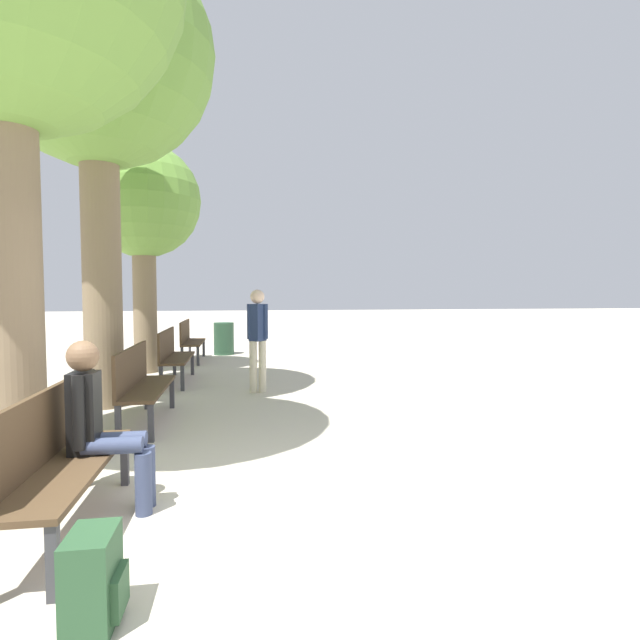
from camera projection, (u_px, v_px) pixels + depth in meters
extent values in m
plane|color=beige|center=(287.00, 533.00, 3.42)|extent=(80.00, 80.00, 0.00)
cube|color=#4C3823|center=(70.00, 468.00, 3.41)|extent=(0.43, 1.71, 0.04)
cube|color=#4C3823|center=(38.00, 430.00, 3.37)|extent=(0.04, 1.71, 0.50)
cube|color=#38383D|center=(53.00, 562.00, 2.65)|extent=(0.06, 0.06, 0.43)
cube|color=#38383D|center=(125.00, 460.00, 4.25)|extent=(0.06, 0.06, 0.43)
cube|color=#38383D|center=(82.00, 462.00, 4.20)|extent=(0.06, 0.06, 0.43)
cube|color=#4C3823|center=(148.00, 388.00, 6.22)|extent=(0.43, 1.71, 0.04)
cube|color=#4C3823|center=(131.00, 367.00, 6.17)|extent=(0.04, 1.71, 0.50)
cube|color=#38383D|center=(151.00, 423.00, 5.46)|extent=(0.06, 0.06, 0.43)
cube|color=#38383D|center=(172.00, 393.00, 7.06)|extent=(0.06, 0.06, 0.43)
cube|color=#38383D|center=(118.00, 424.00, 5.41)|extent=(0.06, 0.06, 0.43)
cube|color=#38383D|center=(147.00, 394.00, 7.01)|extent=(0.06, 0.06, 0.43)
cube|color=#4C3823|center=(178.00, 358.00, 9.02)|extent=(0.43, 1.71, 0.04)
cube|color=#4C3823|center=(166.00, 344.00, 8.98)|extent=(0.04, 1.71, 0.50)
cube|color=#38383D|center=(182.00, 378.00, 8.26)|extent=(0.06, 0.06, 0.43)
cube|color=#38383D|center=(192.00, 364.00, 9.86)|extent=(0.06, 0.06, 0.43)
cube|color=#38383D|center=(161.00, 379.00, 8.21)|extent=(0.06, 0.06, 0.43)
cube|color=#38383D|center=(175.00, 365.00, 9.81)|extent=(0.06, 0.06, 0.43)
cube|color=#4C3823|center=(193.00, 342.00, 11.83)|extent=(0.43, 1.71, 0.04)
cube|color=#4C3823|center=(185.00, 331.00, 11.78)|extent=(0.04, 1.71, 0.50)
cube|color=#38383D|center=(198.00, 356.00, 11.06)|extent=(0.06, 0.06, 0.43)
cube|color=#38383D|center=(204.00, 348.00, 12.66)|extent=(0.06, 0.06, 0.43)
cube|color=#38383D|center=(182.00, 357.00, 11.01)|extent=(0.06, 0.06, 0.43)
cube|color=#38383D|center=(190.00, 348.00, 12.61)|extent=(0.06, 0.06, 0.43)
cylinder|color=#7A664C|center=(13.00, 269.00, 4.35)|extent=(0.46, 0.46, 3.70)
cylinder|color=#7A664C|center=(102.00, 263.00, 7.06)|extent=(0.53, 0.53, 4.12)
sphere|color=olive|center=(96.00, 49.00, 6.89)|extent=(3.23, 3.23, 3.23)
cylinder|color=#7A664C|center=(145.00, 302.00, 10.13)|extent=(0.46, 0.46, 2.85)
sphere|color=olive|center=(143.00, 200.00, 10.01)|extent=(2.28, 2.28, 2.28)
cylinder|color=#384260|center=(113.00, 446.00, 3.63)|extent=(0.42, 0.12, 0.12)
cylinder|color=#384260|center=(143.00, 484.00, 3.68)|extent=(0.12, 0.12, 0.47)
cylinder|color=#384260|center=(118.00, 440.00, 3.78)|extent=(0.42, 0.12, 0.12)
cylinder|color=#384260|center=(147.00, 476.00, 3.83)|extent=(0.12, 0.12, 0.47)
cube|color=black|center=(84.00, 412.00, 3.66)|extent=(0.19, 0.23, 0.60)
cylinder|color=black|center=(79.00, 413.00, 3.54)|extent=(0.09, 0.09, 0.54)
cylinder|color=black|center=(89.00, 405.00, 3.78)|extent=(0.09, 0.09, 0.54)
sphere|color=brown|center=(83.00, 356.00, 3.64)|extent=(0.23, 0.23, 0.23)
cube|color=#284C2D|center=(92.00, 580.00, 2.45)|extent=(0.22, 0.33, 0.47)
cube|color=#284C2D|center=(120.00, 591.00, 2.48)|extent=(0.04, 0.23, 0.21)
cylinder|color=beige|center=(253.00, 367.00, 8.14)|extent=(0.12, 0.12, 0.85)
cylinder|color=beige|center=(262.00, 366.00, 8.17)|extent=(0.12, 0.12, 0.85)
cube|color=navy|center=(258.00, 322.00, 8.11)|extent=(0.30, 0.30, 0.60)
cylinder|color=navy|center=(250.00, 322.00, 8.09)|extent=(0.09, 0.09, 0.57)
cylinder|color=navy|center=(265.00, 321.00, 8.13)|extent=(0.09, 0.09, 0.57)
sphere|color=beige|center=(257.00, 297.00, 8.09)|extent=(0.23, 0.23, 0.23)
cylinder|color=#2D5138|center=(224.00, 339.00, 13.04)|extent=(0.52, 0.52, 0.84)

